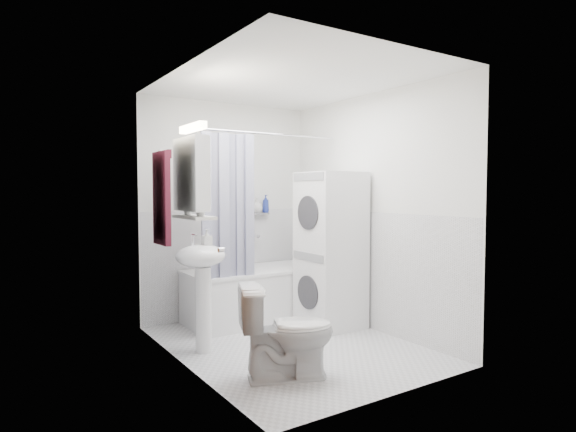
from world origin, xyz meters
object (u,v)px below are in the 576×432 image
sink (201,273)px  washer_dryer (330,250)px  bathtub (255,292)px  toilet (287,332)px

sink → washer_dryer: (1.43, 0.01, 0.10)m
bathtub → washer_dryer: washer_dryer is taller
washer_dryer → toilet: washer_dryer is taller
bathtub → sink: sink is taller
sink → washer_dryer: 1.43m
sink → toilet: (0.30, -0.90, -0.35)m
bathtub → washer_dryer: 0.97m
sink → toilet: sink is taller
bathtub → sink: bearing=-143.9°
bathtub → washer_dryer: (0.54, -0.65, 0.49)m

